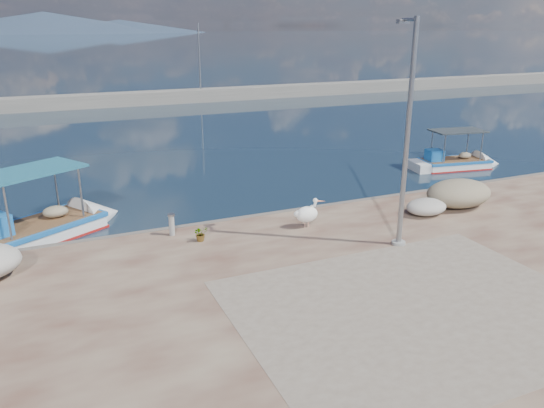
{
  "coord_description": "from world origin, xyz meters",
  "views": [
    {
      "loc": [
        -7.04,
        -12.32,
        7.23
      ],
      "look_at": [
        0.0,
        3.8,
        1.3
      ],
      "focal_mm": 35.0,
      "sensor_mm": 36.0,
      "label": 1
    }
  ],
  "objects_px": {
    "boat_left": "(37,233)",
    "boat_right": "(453,165)",
    "lamp_post": "(406,144)",
    "bollard_near": "(172,224)",
    "pelican": "(307,214)"
  },
  "relations": [
    {
      "from": "boat_left",
      "to": "boat_right",
      "type": "xyz_separation_m",
      "value": [
        20.54,
        1.93,
        -0.05
      ]
    },
    {
      "from": "boat_right",
      "to": "lamp_post",
      "type": "distance_m",
      "value": 13.36
    },
    {
      "from": "lamp_post",
      "to": "bollard_near",
      "type": "relative_size",
      "value": 9.22
    },
    {
      "from": "boat_left",
      "to": "boat_right",
      "type": "height_order",
      "value": "boat_left"
    },
    {
      "from": "boat_right",
      "to": "bollard_near",
      "type": "xyz_separation_m",
      "value": [
        -16.31,
        -4.68,
        0.73
      ]
    },
    {
      "from": "boat_left",
      "to": "lamp_post",
      "type": "xyz_separation_m",
      "value": [
        10.77,
        -6.44,
        3.57
      ]
    },
    {
      "from": "boat_right",
      "to": "lamp_post",
      "type": "bearing_deg",
      "value": -130.16
    },
    {
      "from": "pelican",
      "to": "lamp_post",
      "type": "height_order",
      "value": "lamp_post"
    },
    {
      "from": "lamp_post",
      "to": "boat_left",
      "type": "bearing_deg",
      "value": 149.14
    },
    {
      "from": "boat_right",
      "to": "pelican",
      "type": "bearing_deg",
      "value": -144.4
    },
    {
      "from": "boat_right",
      "to": "pelican",
      "type": "distance_m",
      "value": 13.18
    },
    {
      "from": "bollard_near",
      "to": "boat_right",
      "type": "bearing_deg",
      "value": 16.0
    },
    {
      "from": "bollard_near",
      "to": "boat_left",
      "type": "bearing_deg",
      "value": 146.97
    },
    {
      "from": "boat_left",
      "to": "bollard_near",
      "type": "distance_m",
      "value": 5.08
    },
    {
      "from": "boat_right",
      "to": "pelican",
      "type": "height_order",
      "value": "boat_right"
    }
  ]
}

